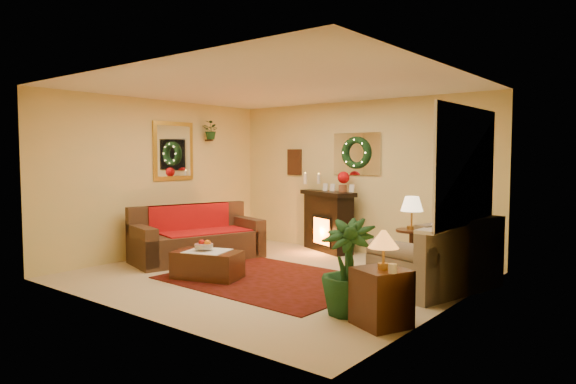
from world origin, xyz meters
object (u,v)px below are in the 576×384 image
Objects in this scene: sofa at (198,233)px; side_table_round at (411,247)px; fireplace at (328,220)px; loveseat at (436,256)px; end_table_square at (381,299)px; coffee_table at (208,264)px.

side_table_round is at bearing 43.84° from sofa.
side_table_round is (2.94, 1.53, -0.10)m from sofa.
fireplace is at bearing 166.34° from side_table_round.
sofa is at bearing -98.24° from fireplace.
loveseat reaches higher than sofa.
end_table_square is 0.63× the size of coffee_table.
fireplace is at bearing 131.75° from end_table_square.
fireplace is 1.84m from side_table_round.
coffee_table is (-1.88, -2.30, -0.12)m from side_table_round.
side_table_round is 2.70m from end_table_square.
loveseat reaches higher than coffee_table.
fireplace reaches higher than coffee_table.
loveseat is at bearing -4.72° from fireplace.
fireplace reaches higher than end_table_square.
side_table_round is (-0.74, 0.87, -0.09)m from loveseat.
coffee_table is (-2.77, 0.25, -0.06)m from end_table_square.
sofa is 3.32m from side_table_round.
fireplace is at bearing 167.25° from loveseat.
sofa is 2.26× the size of coffee_table.
loveseat is (2.52, -1.30, -0.13)m from fireplace.
coffee_table is at bearing -19.45° from sofa.
end_table_square is at bearing -70.81° from side_table_round.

